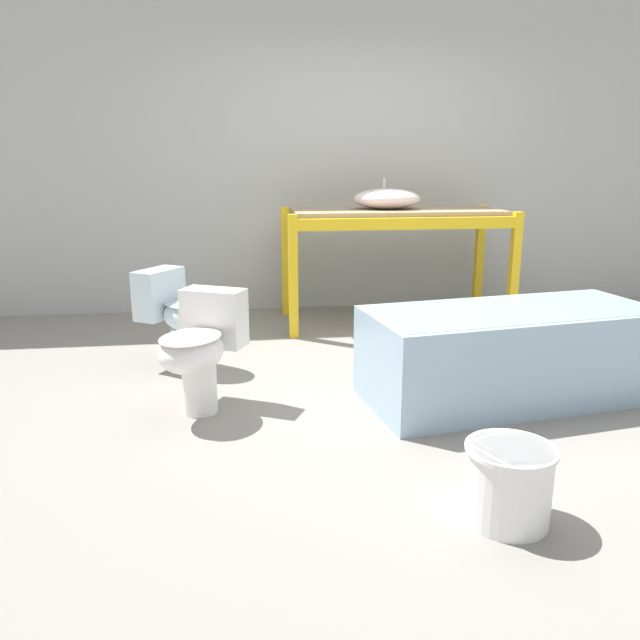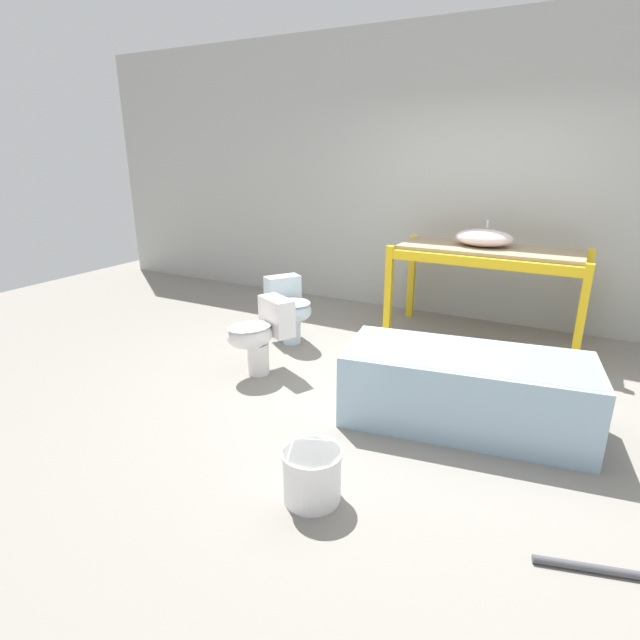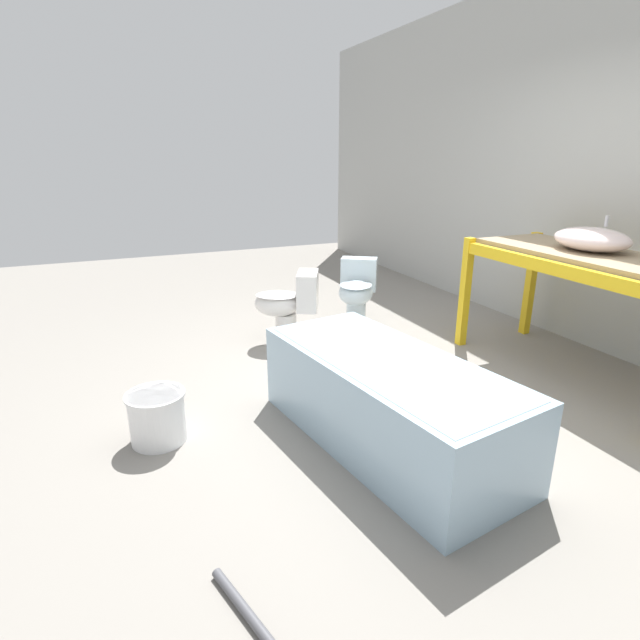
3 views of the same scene
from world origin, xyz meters
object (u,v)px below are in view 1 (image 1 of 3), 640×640
bathtub_main (511,347)px  toilet_near (200,345)px  sink_basin (387,199)px  toilet_far (181,313)px  bucket_white (509,482)px

bathtub_main → toilet_near: (-1.78, 0.03, 0.07)m
sink_basin → toilet_near: size_ratio=0.85×
sink_basin → toilet_far: 2.06m
sink_basin → bathtub_main: 2.03m
sink_basin → toilet_near: bearing=-128.7°
sink_basin → toilet_near: (-1.47, -1.83, -0.67)m
sink_basin → toilet_far: sink_basin is taller
bucket_white → toilet_far: bearing=124.2°
toilet_near → bucket_white: bearing=-20.1°
bathtub_main → toilet_near: toilet_near is taller
sink_basin → toilet_far: size_ratio=0.85×
sink_basin → bathtub_main: sink_basin is taller
bathtub_main → bucket_white: 1.36m
bathtub_main → bucket_white: size_ratio=5.11×
sink_basin → bucket_white: size_ratio=1.62×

